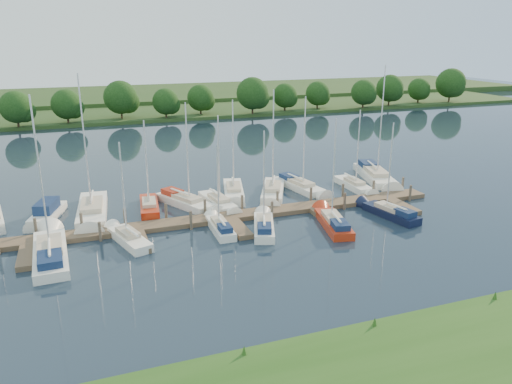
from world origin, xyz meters
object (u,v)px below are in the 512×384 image
object	(u,v)px
motorboat	(47,215)
sailboat_s_2	(220,228)
sailboat_n_5	(219,203)
dock	(231,219)

from	to	relation	value
motorboat	sailboat_s_2	world-z (taller)	sailboat_s_2
sailboat_n_5	sailboat_s_2	xyz separation A→B (m)	(-1.64, -6.07, 0.04)
dock	sailboat_s_2	distance (m)	2.30
sailboat_n_5	sailboat_s_2	bearing A→B (deg)	67.94
motorboat	sailboat_s_2	bearing A→B (deg)	166.00
sailboat_n_5	motorboat	bearing A→B (deg)	-13.78
dock	motorboat	world-z (taller)	motorboat
sailboat_s_2	motorboat	bearing A→B (deg)	150.98
motorboat	dock	bearing A→B (deg)	174.11
motorboat	sailboat_s_2	distance (m)	15.58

